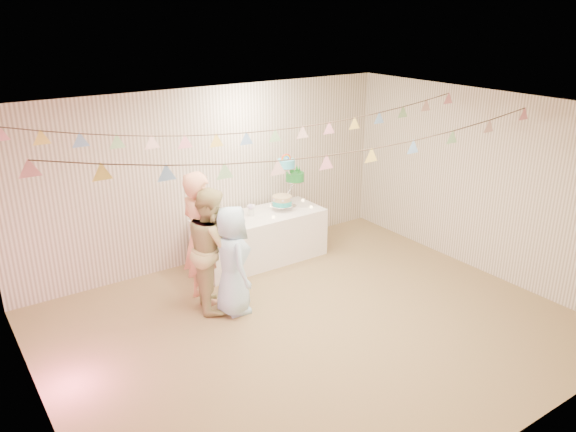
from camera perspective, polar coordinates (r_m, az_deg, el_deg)
floor at (r=6.92m, az=2.43°, el=-11.23°), size 6.00×6.00×0.00m
ceiling at (r=5.98m, az=2.81°, el=10.48°), size 6.00×6.00×0.00m
back_wall at (r=8.36m, az=-7.78°, el=4.06°), size 6.00×6.00×0.00m
front_wall at (r=4.79m, az=21.19°, el=-10.23°), size 6.00×6.00×0.00m
left_wall at (r=5.26m, az=-24.75°, el=-7.91°), size 5.00×5.00×0.00m
right_wall at (r=8.40m, az=19.22°, el=3.17°), size 5.00×5.00×0.00m
table at (r=8.48m, az=-2.84°, el=-2.22°), size 1.96×0.78×0.74m
cake_stand at (r=8.53m, az=0.03°, el=3.54°), size 0.71×0.42×0.80m
cake_bottom at (r=8.50m, az=-0.57°, el=1.26°), size 0.31×0.31×0.15m
cake_middle at (r=8.72m, az=0.67°, el=3.61°), size 0.27×0.27×0.22m
cake_top_tier at (r=8.41m, az=-0.19°, el=4.91°), size 0.25×0.25×0.19m
platter at (r=8.00m, az=-6.55°, el=-0.73°), size 0.34×0.34×0.02m
posy at (r=8.29m, az=-3.75°, el=0.71°), size 0.15×0.15×0.17m
person_adult_a at (r=7.21m, az=-8.90°, el=-2.22°), size 0.48×0.68×1.77m
person_adult_b at (r=7.10m, az=-7.66°, el=-3.30°), size 0.80×0.92×1.59m
person_child at (r=6.97m, az=-5.66°, el=-4.50°), size 0.55×0.75×1.41m
bunting_back at (r=6.92m, az=-2.81°, el=9.75°), size 5.60×1.10×0.40m
bunting_front at (r=5.88m, az=3.95°, el=7.50°), size 5.60×0.90×0.36m
tealight_0 at (r=7.85m, az=-7.28°, el=-1.25°), size 0.04×0.04×0.03m
tealight_1 at (r=8.32m, az=-5.59°, el=0.09°), size 0.04×0.04×0.03m
tealight_2 at (r=8.21m, az=-1.49°, el=-0.09°), size 0.04×0.04×0.03m
tealight_3 at (r=8.69m, az=-1.69°, el=1.08°), size 0.04×0.04×0.03m
tealight_4 at (r=8.63m, az=2.38°, el=0.94°), size 0.04×0.04×0.03m
tealight_5 at (r=8.93m, az=1.52°, el=1.62°), size 0.04×0.04×0.03m
tealight_6 at (r=8.69m, az=-1.14°, el=1.10°), size 0.04×0.04×0.03m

